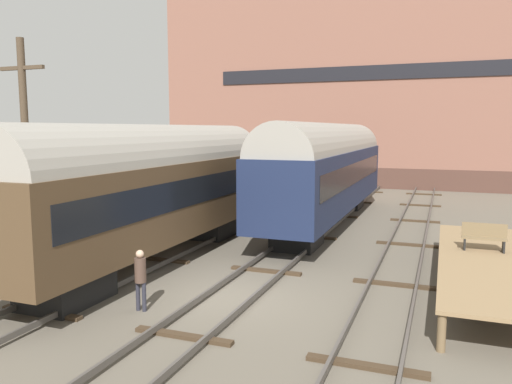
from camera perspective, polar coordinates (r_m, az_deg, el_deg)
name	(u,v)px	position (r m, az deg, el deg)	size (l,w,h in m)	color
ground_plane	(232,299)	(15.27, -2.72, -12.10)	(200.00, 200.00, 0.00)	#60594C
track_left	(110,279)	(17.37, -16.36, -9.49)	(2.60, 60.00, 0.26)	#4C4742
track_middle	(232,294)	(15.22, -2.73, -11.60)	(2.60, 60.00, 0.26)	#4C4742
track_right	(383,313)	(14.16, 14.32, -13.29)	(2.60, 60.00, 0.26)	#4C4742
train_car_brown	(155,185)	(19.14, -11.48, 0.81)	(2.98, 15.02, 5.22)	black
train_car_navy	(328,167)	(26.70, 8.21, 2.84)	(3.06, 17.76, 5.36)	black
station_platform	(490,261)	(17.45, 25.13, -7.17)	(3.02, 10.81, 1.00)	#8C704C
bench	(484,236)	(18.40, 24.62, -4.60)	(1.40, 0.40, 0.91)	brown
person_worker	(140,274)	(14.36, -13.07, -9.15)	(0.32, 0.32, 1.74)	#282833
utility_pole	(27,156)	(18.20, -24.74, 3.71)	(1.80, 0.24, 7.97)	#473828
warehouse_building	(381,89)	(49.78, 14.11, 11.36)	(38.92, 12.43, 17.65)	#4F342A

